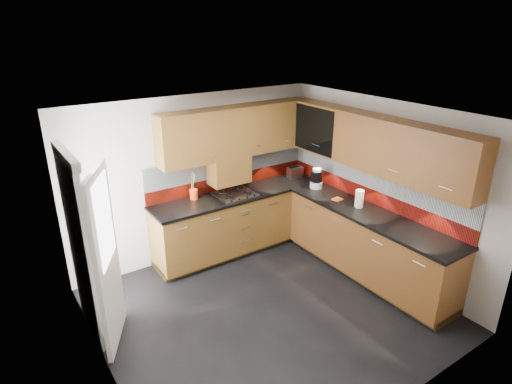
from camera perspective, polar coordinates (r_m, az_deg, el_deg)
room at (r=4.71m, az=1.78°, el=-0.82°), size 4.00×3.80×2.64m
base_cabinets at (r=6.27m, az=5.76°, el=-5.58°), size 2.70×3.20×0.95m
countertop at (r=6.04m, az=5.91°, el=-1.60°), size 2.72×3.22×0.04m
backsplash at (r=6.23m, az=6.28°, el=1.98°), size 2.70×3.20×0.54m
upper_cabinets at (r=5.91m, az=7.10°, el=7.23°), size 2.50×3.20×0.72m
extractor_hood at (r=6.30m, az=-3.65°, el=2.97°), size 0.60×0.33×0.40m
glass_cabinet at (r=6.42m, az=8.71°, el=8.57°), size 0.32×0.80×0.66m
back_door at (r=4.89m, az=-21.11°, el=-7.54°), size 0.42×1.19×2.04m
gas_hob at (r=6.28m, az=-2.80°, el=-0.25°), size 0.56×0.49×0.04m
utensil_pot at (r=6.16m, az=-8.31°, el=-0.10°), size 0.12×0.12×0.41m
toaster at (r=6.99m, az=5.21°, el=2.65°), size 0.25×0.16×0.18m
food_processor at (r=6.55m, az=8.06°, el=1.72°), size 0.19×0.19×0.31m
paper_towel at (r=5.99m, az=13.62°, el=-0.88°), size 0.14×0.14×0.24m
orange_cloth at (r=6.21m, az=10.81°, el=-0.96°), size 0.15×0.13×0.01m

